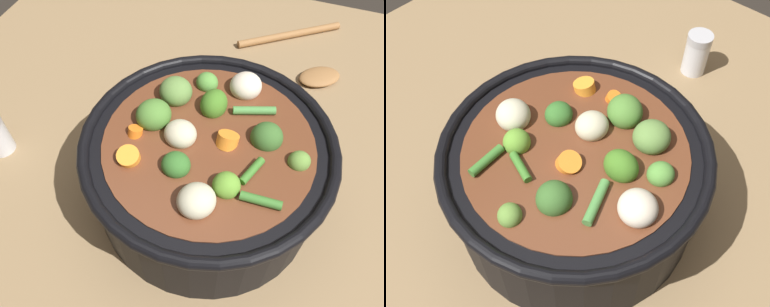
# 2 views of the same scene
# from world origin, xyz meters

# --- Properties ---
(ground_plane) EXTENTS (1.10, 1.10, 0.00)m
(ground_plane) POSITION_xyz_m (0.00, 0.00, 0.00)
(ground_plane) COLOR #8C704C
(cooking_pot) EXTENTS (0.32, 0.32, 0.15)m
(cooking_pot) POSITION_xyz_m (0.00, -0.00, 0.07)
(cooking_pot) COLOR black
(cooking_pot) RESTS_ON ground_plane
(salt_shaker) EXTENTS (0.04, 0.04, 0.07)m
(salt_shaker) POSITION_xyz_m (0.33, 0.03, 0.04)
(salt_shaker) COLOR silver
(salt_shaker) RESTS_ON ground_plane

